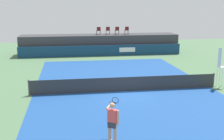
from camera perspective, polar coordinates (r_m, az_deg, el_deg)
ground_plane at (r=22.20m, az=1.14°, el=-1.90°), size 48.00×48.00×0.00m
court_inner at (r=19.36m, az=2.66°, el=-4.12°), size 12.00×22.00×0.00m
sponsor_wall at (r=32.27m, az=-2.02°, el=3.80°), size 18.00×0.22×1.20m
spectator_platform at (r=33.96m, az=-2.41°, el=5.10°), size 18.00×2.80×2.20m
spectator_chair_far_left at (r=33.77m, az=-2.66°, el=7.77°), size 0.46×0.46×0.89m
spectator_chair_left at (r=33.93m, az=-0.82°, el=7.81°), size 0.47×0.47×0.89m
spectator_chair_center at (r=34.07m, az=1.00°, el=7.83°), size 0.47×0.47×0.89m
spectator_chair_right at (r=34.23m, az=2.88°, el=7.84°), size 0.47×0.47×0.89m
umpire_chair at (r=21.27m, az=20.48°, el=1.02°), size 0.46×0.46×2.76m
tennis_net at (r=19.23m, az=2.68°, el=-2.77°), size 12.40×0.02×0.95m
net_post_near at (r=19.03m, az=-15.98°, el=-3.35°), size 0.10×0.10×1.00m
net_post_far at (r=21.30m, az=19.27°, el=-1.87°), size 0.10×0.10×1.00m
tennis_player at (r=12.02m, az=0.09°, el=-10.04°), size 0.68×1.26×1.77m
tennis_ball at (r=23.02m, az=12.87°, el=-1.60°), size 0.07×0.07×0.07m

